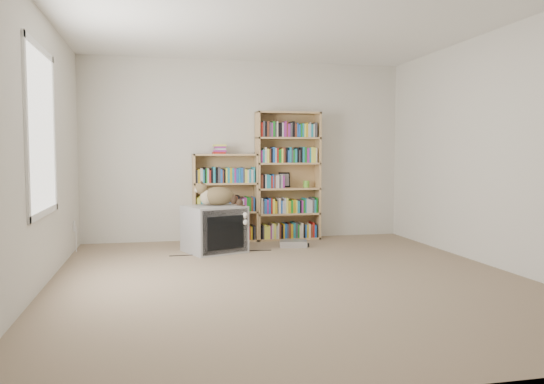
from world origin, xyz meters
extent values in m
cube|color=gray|center=(0.00, 0.00, 0.00)|extent=(4.50, 5.00, 0.01)
cube|color=beige|center=(0.00, 2.50, 1.25)|extent=(4.50, 0.02, 2.50)
cube|color=beige|center=(0.00, -2.50, 1.25)|extent=(4.50, 0.02, 2.50)
cube|color=beige|center=(-2.25, 0.00, 1.25)|extent=(0.02, 5.00, 2.50)
cube|color=beige|center=(2.25, 0.00, 1.25)|extent=(0.02, 5.00, 2.50)
cube|color=white|center=(0.00, 0.00, 2.50)|extent=(4.50, 5.00, 0.02)
cube|color=white|center=(-2.24, 0.20, 1.40)|extent=(0.02, 1.22, 1.52)
cube|color=#A2A2A5|center=(-0.56, 1.58, 0.28)|extent=(0.82, 0.78, 0.57)
cube|color=black|center=(-0.46, 1.32, 0.28)|extent=(0.57, 0.24, 0.52)
cube|color=black|center=(-0.45, 1.30, 0.27)|extent=(0.46, 0.18, 0.40)
cube|color=black|center=(-0.61, 1.70, 0.27)|extent=(0.48, 0.44, 0.34)
ellipsoid|color=#342615|center=(-0.51, 1.66, 0.68)|extent=(0.43, 0.29, 0.23)
ellipsoid|color=#342615|center=(-0.40, 1.66, 0.67)|extent=(0.20, 0.22, 0.17)
ellipsoid|color=tan|center=(-0.64, 1.63, 0.67)|extent=(0.17, 0.17, 0.19)
ellipsoid|color=#342615|center=(-0.71, 1.64, 0.78)|extent=(0.15, 0.15, 0.14)
sphere|color=beige|center=(-0.76, 1.64, 0.76)|extent=(0.06, 0.06, 0.06)
cone|color=black|center=(-0.70, 1.61, 0.84)|extent=(0.06, 0.07, 0.07)
cone|color=black|center=(-0.70, 1.69, 0.84)|extent=(0.06, 0.07, 0.07)
cube|color=tan|center=(0.13, 2.34, 0.89)|extent=(0.03, 0.30, 1.79)
cube|color=tan|center=(1.00, 2.34, 0.89)|extent=(0.02, 0.30, 1.79)
cube|color=tan|center=(0.56, 2.48, 0.89)|extent=(0.89, 0.03, 1.79)
cube|color=tan|center=(0.56, 2.34, 1.77)|extent=(0.89, 0.30, 0.02)
cube|color=tan|center=(0.56, 2.34, 0.01)|extent=(0.89, 0.30, 0.03)
cube|color=tan|center=(0.56, 2.34, 0.36)|extent=(0.89, 0.30, 0.03)
cube|color=tan|center=(0.56, 2.34, 0.72)|extent=(0.89, 0.30, 0.02)
cube|color=tan|center=(0.56, 2.34, 1.07)|extent=(0.89, 0.30, 0.02)
cube|color=tan|center=(0.56, 2.34, 1.42)|extent=(0.89, 0.30, 0.02)
cube|color=#A31C15|center=(0.56, 2.34, 0.12)|extent=(0.81, 0.24, 0.19)
cube|color=blue|center=(0.56, 2.34, 0.47)|extent=(0.81, 0.24, 0.19)
cube|color=#167B20|center=(0.56, 2.34, 0.82)|extent=(0.81, 0.24, 0.19)
cube|color=beige|center=(0.56, 2.34, 1.18)|extent=(0.81, 0.24, 0.19)
cube|color=black|center=(0.56, 2.34, 1.53)|extent=(0.81, 0.24, 0.19)
cube|color=tan|center=(-0.75, 2.34, 0.60)|extent=(0.02, 0.30, 1.20)
cube|color=tan|center=(0.10, 2.34, 0.60)|extent=(0.02, 0.30, 1.20)
cube|color=tan|center=(-0.33, 2.48, 0.60)|extent=(0.88, 0.03, 1.20)
cube|color=tan|center=(-0.33, 2.34, 1.19)|extent=(0.88, 0.30, 0.02)
cube|color=tan|center=(-0.33, 2.34, 0.01)|extent=(0.88, 0.30, 0.03)
cube|color=tan|center=(-0.33, 2.34, 0.41)|extent=(0.88, 0.30, 0.03)
cube|color=tan|center=(-0.33, 2.34, 0.80)|extent=(0.88, 0.30, 0.02)
cube|color=#A31C15|center=(-0.33, 2.34, 0.12)|extent=(0.80, 0.24, 0.19)
cube|color=blue|center=(-0.33, 2.34, 0.51)|extent=(0.80, 0.24, 0.19)
cube|color=#167B20|center=(-0.33, 2.34, 0.91)|extent=(0.80, 0.24, 0.19)
cube|color=#A31C15|center=(-0.41, 2.34, 1.27)|extent=(0.18, 0.24, 0.13)
cylinder|color=#6AB834|center=(0.83, 2.34, 0.78)|extent=(0.09, 0.09, 0.10)
cube|color=black|center=(0.53, 2.44, 0.84)|extent=(0.16, 0.05, 0.21)
cube|color=#B7B8BD|center=(0.48, 1.72, 0.04)|extent=(0.39, 0.32, 0.08)
cube|color=silver|center=(-2.24, 1.93, 0.32)|extent=(0.01, 0.08, 0.13)
camera|label=1|loc=(-1.24, -4.88, 1.19)|focal=35.00mm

